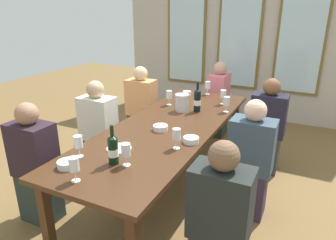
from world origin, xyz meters
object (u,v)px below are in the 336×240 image
(wine_glass_7, at_px, (126,151))
(wine_glass_0, at_px, (176,135))
(tasting_bowl_1, at_px, (160,128))
(wine_bottle_0, at_px, (197,100))
(wine_glass_2, at_px, (208,86))
(tasting_bowl_0, at_px, (67,164))
(tasting_bowl_2, at_px, (191,140))
(seated_person_3, at_px, (250,162))
(seated_person_4, at_px, (142,109))
(seated_person_5, at_px, (267,129))
(seated_person_0, at_px, (36,167))
(dining_table, at_px, (168,131))
(seated_person_1, at_px, (219,225))
(tasting_bowl_3, at_px, (187,93))
(wine_glass_6, at_px, (223,95))
(wine_glass_3, at_px, (74,165))
(white_plate_0, at_px, (119,148))
(metal_pitcher, at_px, (182,103))
(seated_person_6, at_px, (218,101))
(seated_person_2, at_px, (99,132))
(wine_glass_1, at_px, (227,101))
(wine_glass_4, at_px, (78,142))
(wine_glass_5, at_px, (169,95))
(wine_bottle_1, at_px, (113,149))

(wine_glass_7, bearing_deg, wine_glass_0, 63.70)
(tasting_bowl_1, relative_size, wine_glass_0, 0.80)
(wine_bottle_0, distance_m, wine_glass_2, 0.74)
(tasting_bowl_0, xyz_separation_m, tasting_bowl_2, (0.64, 0.80, -0.00))
(wine_glass_7, height_order, seated_person_3, seated_person_3)
(seated_person_4, xyz_separation_m, seated_person_5, (1.66, 0.01, 0.00))
(tasting_bowl_1, relative_size, seated_person_0, 0.13)
(dining_table, height_order, seated_person_1, seated_person_1)
(tasting_bowl_3, distance_m, seated_person_1, 2.32)
(wine_glass_6, distance_m, seated_person_1, 1.96)
(wine_glass_3, height_order, wine_glass_7, same)
(white_plate_0, relative_size, tasting_bowl_1, 1.46)
(tasting_bowl_0, distance_m, seated_person_1, 1.14)
(metal_pitcher, bearing_deg, dining_table, -83.50)
(wine_glass_0, relative_size, wine_glass_6, 1.00)
(white_plate_0, xyz_separation_m, tasting_bowl_2, (0.48, 0.38, 0.02))
(seated_person_0, relative_size, seated_person_1, 1.00)
(tasting_bowl_2, bearing_deg, wine_glass_7, -115.10)
(seated_person_6, bearing_deg, seated_person_4, -135.25)
(metal_pitcher, bearing_deg, seated_person_6, 87.55)
(tasting_bowl_3, xyz_separation_m, seated_person_2, (-0.58, -1.14, -0.24))
(wine_glass_1, height_order, seated_person_2, seated_person_2)
(wine_glass_4, distance_m, wine_glass_6, 1.92)
(wine_glass_5, xyz_separation_m, wine_glass_6, (0.56, 0.31, -0.00))
(seated_person_4, bearing_deg, wine_glass_5, -26.78)
(tasting_bowl_0, distance_m, seated_person_6, 2.81)
(white_plate_0, xyz_separation_m, seated_person_5, (0.95, 1.56, -0.22))
(wine_glass_3, xyz_separation_m, wine_glass_7, (0.19, 0.33, -0.00))
(tasting_bowl_3, bearing_deg, tasting_bowl_2, -65.94)
(dining_table, distance_m, wine_glass_4, 0.98)
(dining_table, relative_size, wine_glass_6, 15.55)
(seated_person_5, bearing_deg, tasting_bowl_1, -128.43)
(wine_bottle_1, height_order, seated_person_0, seated_person_0)
(wine_glass_3, relative_size, seated_person_1, 0.16)
(white_plate_0, bearing_deg, seated_person_0, -160.45)
(wine_glass_3, distance_m, seated_person_6, 2.93)
(wine_glass_5, height_order, seated_person_5, seated_person_5)
(seated_person_3, bearing_deg, seated_person_0, -151.35)
(tasting_bowl_2, xyz_separation_m, seated_person_2, (-1.19, 0.24, -0.24))
(tasting_bowl_3, relative_size, seated_person_4, 0.10)
(dining_table, relative_size, seated_person_3, 2.44)
(seated_person_5, distance_m, seated_person_6, 1.16)
(wine_glass_6, relative_size, seated_person_0, 0.16)
(wine_glass_6, bearing_deg, seated_person_3, -59.61)
(tasting_bowl_1, bearing_deg, wine_glass_1, 63.06)
(tasting_bowl_3, bearing_deg, wine_glass_1, -34.24)
(wine_glass_2, distance_m, seated_person_0, 2.34)
(dining_table, relative_size, seated_person_0, 2.44)
(tasting_bowl_2, height_order, wine_glass_7, wine_glass_7)
(seated_person_2, bearing_deg, wine_bottle_0, 31.07)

